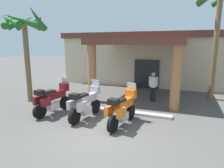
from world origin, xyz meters
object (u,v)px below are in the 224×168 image
palm_tree_roadside (25,29)px  motorcycle_maroon (52,99)px  motorcycle_silver (85,103)px  motorcycle_orange (122,109)px  palm_tree_near_portico (219,8)px  motel_building (153,57)px  pedestrian (153,85)px

palm_tree_roadside → motorcycle_maroon: bearing=-27.5°
motorcycle_silver → motorcycle_orange: (1.73, -0.16, 0.00)m
motorcycle_maroon → palm_tree_roadside: size_ratio=0.42×
motorcycle_maroon → palm_tree_roadside: palm_tree_roadside is taller
palm_tree_near_portico → motel_building: bearing=131.5°
pedestrian → palm_tree_near_portico: palm_tree_near_portico is taller
motorcycle_silver → palm_tree_near_portico: (5.47, 5.43, 4.44)m
motorcycle_maroon → pedestrian: 5.50m
motorcycle_silver → palm_tree_near_portico: size_ratio=0.33×
motorcycle_maroon → palm_tree_roadside: bearing=73.7°
motorcycle_silver → motorcycle_orange: 1.74m
motel_building → motorcycle_maroon: motel_building is taller
motorcycle_silver → palm_tree_roadside: (-4.27, 1.37, 3.31)m
palm_tree_roadside → palm_tree_near_portico: (9.73, 4.06, 1.14)m
motel_building → motorcycle_orange: size_ratio=6.51×
motorcycle_maroon → palm_tree_near_portico: bearing=-41.9°
motorcycle_maroon → motorcycle_silver: size_ratio=0.99×
motorcycle_orange → pedestrian: 3.97m
motorcycle_silver → pedestrian: pedestrian is taller
motel_building → palm_tree_near_portico: size_ratio=2.17×
motorcycle_maroon → palm_tree_near_portico: palm_tree_near_portico is taller
motel_building → motorcycle_silver: size_ratio=6.49×
motorcycle_orange → palm_tree_near_portico: 8.06m
motel_building → palm_tree_roadside: bearing=-122.6°
palm_tree_near_portico → motorcycle_silver: bearing=-135.2°
motel_building → palm_tree_near_portico: palm_tree_near_portico is taller
palm_tree_roadside → palm_tree_near_portico: bearing=22.7°
motorcycle_orange → palm_tree_near_portico: size_ratio=0.33×
motorcycle_maroon → pedestrian: bearing=-36.3°
palm_tree_near_portico → pedestrian: bearing=-151.9°
motorcycle_silver → palm_tree_near_portico: bearing=-37.0°
motorcycle_maroon → motorcycle_silver: (1.73, -0.05, 0.00)m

